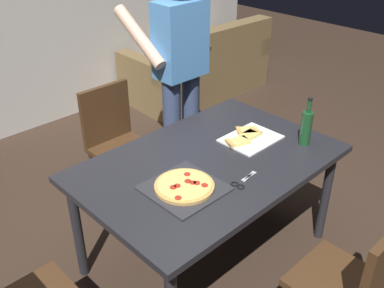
{
  "coord_description": "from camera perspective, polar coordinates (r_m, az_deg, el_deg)",
  "views": [
    {
      "loc": [
        -1.61,
        -1.52,
        2.14
      ],
      "look_at": [
        0.0,
        0.15,
        0.8
      ],
      "focal_mm": 40.88,
      "sensor_mm": 36.0,
      "label": 1
    }
  ],
  "objects": [
    {
      "name": "chair_far_side",
      "position": [
        3.41,
        -9.95,
        0.92
      ],
      "size": [
        0.42,
        0.42,
        0.9
      ],
      "color": "#472D19",
      "rests_on": "ground_plane"
    },
    {
      "name": "wine_bottle",
      "position": [
        2.82,
        14.67,
        2.18
      ],
      "size": [
        0.07,
        0.07,
        0.32
      ],
      "color": "#194723",
      "rests_on": "dining_table"
    },
    {
      "name": "ground_plane",
      "position": [
        3.08,
        2.0,
        -14.02
      ],
      "size": [
        12.0,
        12.0,
        0.0
      ],
      "primitive_type": "plane",
      "color": "#38281E"
    },
    {
      "name": "couch",
      "position": [
        5.29,
        0.99,
        9.65
      ],
      "size": [
        1.72,
        0.9,
        0.85
      ],
      "color": "brown",
      "rests_on": "ground_plane"
    },
    {
      "name": "kitchen_scissors",
      "position": [
        2.43,
        6.51,
        -4.94
      ],
      "size": [
        0.2,
        0.09,
        0.01
      ],
      "color": "silver",
      "rests_on": "dining_table"
    },
    {
      "name": "pepperoni_pizza_on_tray",
      "position": [
        2.36,
        -1.0,
        -5.58
      ],
      "size": [
        0.39,
        0.39,
        0.04
      ],
      "color": "#2D2D33",
      "rests_on": "dining_table"
    },
    {
      "name": "pizza_slices_on_towel",
      "position": [
        2.86,
        7.33,
        0.89
      ],
      "size": [
        0.37,
        0.29,
        0.03
      ],
      "color": "white",
      "rests_on": "dining_table"
    },
    {
      "name": "chair_near_camera",
      "position": [
        2.35,
        20.68,
        -16.34
      ],
      "size": [
        0.42,
        0.42,
        0.9
      ],
      "color": "#472D19",
      "rests_on": "ground_plane"
    },
    {
      "name": "person_serving_pizza",
      "position": [
        3.31,
        -1.65,
        9.78
      ],
      "size": [
        0.55,
        0.54,
        1.75
      ],
      "color": "#38476B",
      "rests_on": "ground_plane"
    },
    {
      "name": "dining_table",
      "position": [
        2.66,
        2.25,
        -3.44
      ],
      "size": [
        1.56,
        1.02,
        0.75
      ],
      "color": "#232328",
      "rests_on": "ground_plane"
    }
  ]
}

